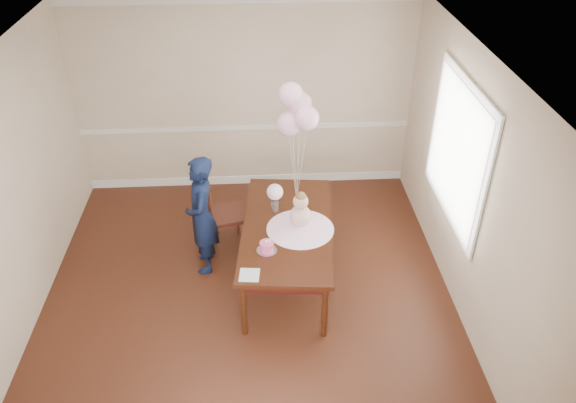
{
  "coord_description": "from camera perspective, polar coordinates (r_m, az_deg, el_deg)",
  "views": [
    {
      "loc": [
        0.16,
        -4.51,
        4.38
      ],
      "look_at": [
        0.45,
        0.41,
        1.05
      ],
      "focal_mm": 35.0,
      "sensor_mm": 36.0,
      "label": 1
    }
  ],
  "objects": [
    {
      "name": "chair_leg_fr",
      "position": [
        6.84,
        -4.38,
        -3.54
      ],
      "size": [
        0.05,
        0.05,
        0.44
      ],
      "primitive_type": "cylinder",
      "rotation": [
        0.0,
        0.0,
        0.25
      ],
      "color": "#35120E",
      "rests_on": "floor"
    },
    {
      "name": "ceiling",
      "position": [
        4.81,
        -5.26,
        13.48
      ],
      "size": [
        4.5,
        5.0,
        0.02
      ],
      "primitive_type": "cube",
      "color": "silver",
      "rests_on": "wall_back"
    },
    {
      "name": "window_frame",
      "position": [
        6.11,
        16.84,
        4.91
      ],
      "size": [
        0.02,
        1.66,
        1.56
      ],
      "primitive_type": "cube",
      "color": "white",
      "rests_on": "wall_right"
    },
    {
      "name": "chair_leg_fl",
      "position": [
        6.79,
        -7.38,
        -4.1
      ],
      "size": [
        0.05,
        0.05,
        0.44
      ],
      "primitive_type": "cylinder",
      "rotation": [
        0.0,
        0.0,
        0.25
      ],
      "color": "#381D0F",
      "rests_on": "floor"
    },
    {
      "name": "cake_platter",
      "position": [
        5.8,
        -2.16,
        -4.98
      ],
      "size": [
        0.23,
        0.23,
        0.01
      ],
      "primitive_type": "cylinder",
      "rotation": [
        0.0,
        0.0,
        -0.09
      ],
      "color": "#BABBBF",
      "rests_on": "dining_table_top"
    },
    {
      "name": "table_apron",
      "position": [
        6.2,
        -0.1,
        -3.21
      ],
      "size": [
        1.04,
        1.91,
        0.1
      ],
      "primitive_type": "cube",
      "rotation": [
        0.0,
        0.0,
        -0.09
      ],
      "color": "black",
      "rests_on": "table_leg_fl"
    },
    {
      "name": "floor",
      "position": [
        6.29,
        -3.98,
        -10.23
      ],
      "size": [
        4.5,
        5.0,
        0.0
      ],
      "primitive_type": "cube",
      "color": "black",
      "rests_on": "ground"
    },
    {
      "name": "window_blinds",
      "position": [
        6.11,
        16.68,
        4.91
      ],
      "size": [
        0.01,
        1.5,
        1.4
      ],
      "primitive_type": "cube",
      "color": "white",
      "rests_on": "wall_right"
    },
    {
      "name": "birthday_cake",
      "position": [
        5.77,
        -2.17,
        -4.58
      ],
      "size": [
        0.16,
        0.16,
        0.1
      ],
      "primitive_type": "cylinder",
      "rotation": [
        0.0,
        0.0,
        -0.09
      ],
      "color": "#D94481",
      "rests_on": "cake_platter"
    },
    {
      "name": "balloon_b",
      "position": [
        6.0,
        1.92,
        8.45
      ],
      "size": [
        0.27,
        0.27,
        0.27
      ],
      "primitive_type": "sphere",
      "color": "#FDB3CC",
      "rests_on": "balloon_ribbon_b"
    },
    {
      "name": "balloon_ribbon_c",
      "position": [
        6.34,
        1.04,
        4.34
      ],
      "size": [
        0.03,
        0.09,
        1.0
      ],
      "primitive_type": "cylinder",
      "rotation": [
        -0.09,
        0.02,
        -0.09
      ],
      "color": "white",
      "rests_on": "balloon_weight"
    },
    {
      "name": "baby_head",
      "position": [
        5.89,
        1.29,
        -0.0
      ],
      "size": [
        0.16,
        0.16,
        0.16
      ],
      "primitive_type": "sphere",
      "color": "#D4A792",
      "rests_on": "baby_torso"
    },
    {
      "name": "chair_back_post_l",
      "position": [
        6.47,
        -7.9,
        -0.4
      ],
      "size": [
        0.05,
        0.05,
        0.57
      ],
      "primitive_type": "cylinder",
      "rotation": [
        0.0,
        0.0,
        0.25
      ],
      "color": "#33180E",
      "rests_on": "dining_chair_seat"
    },
    {
      "name": "table_leg_fr",
      "position": [
        5.72,
        3.74,
        -11.02
      ],
      "size": [
        0.07,
        0.07,
        0.68
      ],
      "primitive_type": "cylinder",
      "rotation": [
        0.0,
        0.0,
        -0.09
      ],
      "color": "black",
      "rests_on": "floor"
    },
    {
      "name": "wall_left",
      "position": [
        5.94,
        -26.77,
        -0.71
      ],
      "size": [
        0.02,
        5.0,
        2.7
      ],
      "primitive_type": "cube",
      "color": "tan",
      "rests_on": "floor"
    },
    {
      "name": "chair_back_post_r",
      "position": [
        6.78,
        -8.51,
        1.27
      ],
      "size": [
        0.05,
        0.05,
        0.57
      ],
      "primitive_type": "cylinder",
      "rotation": [
        0.0,
        0.0,
        0.25
      ],
      "color": "#361C0E",
      "rests_on": "dining_chair_seat"
    },
    {
      "name": "baby_skirt",
      "position": [
        6.07,
        1.26,
        -2.42
      ],
      "size": [
        0.8,
        0.8,
        0.1
      ],
      "primitive_type": "cone",
      "rotation": [
        0.0,
        0.0,
        -0.09
      ],
      "color": "#FFBBE3",
      "rests_on": "dining_table_top"
    },
    {
      "name": "dining_table_top",
      "position": [
        6.15,
        -0.1,
        -2.67
      ],
      "size": [
        1.14,
        2.02,
        0.05
      ],
      "primitive_type": "cube",
      "rotation": [
        0.0,
        0.0,
        -0.09
      ],
      "color": "black",
      "rests_on": "table_leg_fl"
    },
    {
      "name": "chair_leg_bl",
      "position": [
        7.08,
        -7.99,
        -2.35
      ],
      "size": [
        0.05,
        0.05,
        0.44
      ],
      "primitive_type": "cylinder",
      "rotation": [
        0.0,
        0.0,
        0.25
      ],
      "color": "#35120E",
      "rests_on": "floor"
    },
    {
      "name": "table_leg_fl",
      "position": [
        5.74,
        -4.53,
        -10.82
      ],
      "size": [
        0.07,
        0.07,
        0.68
      ],
      "primitive_type": "cylinder",
      "rotation": [
        0.0,
        0.0,
        -0.09
      ],
      "color": "black",
      "rests_on": "floor"
    },
    {
      "name": "baseboard_trim",
      "position": [
        8.22,
        -4.04,
        2.25
      ],
      "size": [
        4.5,
        0.02,
        0.12
      ],
      "primitive_type": "cube",
      "color": "white",
      "rests_on": "floor"
    },
    {
      "name": "baby_torso",
      "position": [
        5.99,
        1.27,
        -1.46
      ],
      "size": [
        0.23,
        0.23,
        0.23
      ],
      "primitive_type": "sphere",
      "color": "pink",
      "rests_on": "baby_skirt"
    },
    {
      "name": "napkin",
      "position": [
        5.52,
        -3.94,
        -7.46
      ],
      "size": [
        0.21,
        0.21,
        0.01
      ],
      "primitive_type": "cube",
      "rotation": [
        0.0,
        0.0,
        -0.09
      ],
      "color": "silver",
      "rests_on": "dining_table_top"
    },
    {
      "name": "baby_hair",
      "position": [
        5.86,
        1.3,
        0.47
      ],
      "size": [
        0.12,
        0.12,
        0.12
      ],
      "primitive_type": "sphere",
      "color": "brown",
      "rests_on": "baby_head"
    },
    {
      "name": "balloon_d",
      "position": [
        6.07,
        0.29,
        10.79
      ],
      "size": [
        0.27,
        0.27,
        0.27
      ],
      "primitive_type": "sphere",
      "color": "#FFB4D0",
      "rests_on": "balloon_ribbon_d"
    },
    {
      "name": "dining_chair_seat",
      "position": [
        6.82,
        -6.34,
        -1.33
      ],
      "size": [
        0.55,
        0.55,
        0.05
      ],
      "primitive_type": "cube",
      "rotation": [
        0.0,
        0.0,
        0.25
      ],
      "color": "#3D1710",
      "rests_on": "chair_leg_fl"
    },
    {
      "name": "chair_slat_top",
      "position": [
        6.51,
        -8.36,
        1.95
      ],
      "size": [
        0.13,
        0.4,
        0.05
      ],
      "primitive_type": "cube",
      "rotation": [
        0.0,
        0.0,
        0.25
      ],
      "color": "#34180E",
      "rests_on": "dining_chair_seat"
    },
    {
      "name": "roses_near",
      "position": [
        6.24,
        -1.34,
        0.98
      ],
      "size": [
        0.18,
        0.18,
        0.18
      ],
      "primitive_type": "sphere",
      "color": "white",
      "rests_on": "rose_vase_near"
    },
    {
      "name": "chair_slat_mid",
      "position": [
        6.6,
        -8.24,
        0.75
      ],
      "size": [
        0.13,
        0.4,
        0.05
      ],
      "primitive_type": "cube",
      "rotation": [
        0.0,
        0.0,
        0.25
      ],
      "color": "#3B1810",
      "rests_on": "dining_chair_seat"
    },
    {
      "name": "balloon_ribbon_b",
      "position": [
        6.3,
        1.38,
        3.63
      ],
      "size": [
        0.09,
        0.06,
        0.9
      ],
      "primitive_type": "cylinder",
      "rotation": [
        0.05,
        0.1,
        -0.09
      ],
      "color": "silver",
      "rests_on": "balloon_weight"
    },
    {
      "name": "balloon_c",
      "position": [
        6.09,
        1.2,
        9.87
      ],
      "size": [
        0.27,
        0.27,
        0.27
      ],
      "primitive_type": "sphere",
      "color": "#DA9AB0",
      "rests_on": "balloon_ribbon_c"
    },
    {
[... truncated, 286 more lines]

